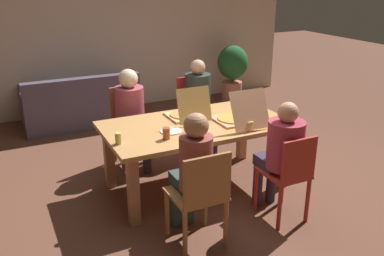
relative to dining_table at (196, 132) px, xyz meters
The scene contains 20 objects.
ground_plane 0.65m from the dining_table, ahead, with size 20.00×20.00×0.00m, color brown.
back_wall 3.38m from the dining_table, 90.00° to the left, with size 6.79×0.12×2.62m, color beige.
dining_table is the anchor object (origin of this frame).
chair_0 1.07m from the dining_table, 115.66° to the left, with size 0.41×0.41×0.96m.
person_0 0.94m from the dining_table, 119.30° to the left, with size 0.35×0.53×1.22m.
chair_1 1.12m from the dining_table, 114.47° to the right, with size 0.45×0.44×0.92m.
person_1 0.97m from the dining_table, 118.19° to the right, with size 0.29×0.49×1.21m.
chair_2 1.10m from the dining_table, 64.48° to the left, with size 0.45×0.40×0.99m.
person_2 0.97m from the dining_table, 60.83° to the left, with size 0.33×0.53×1.24m.
chair_3 1.12m from the dining_table, 64.80° to the right, with size 0.39×0.44×0.90m.
person_3 0.99m from the dining_table, 61.45° to the right, with size 0.34×0.50×1.18m.
pizza_box_0 0.47m from the dining_table, 21.61° to the right, with size 0.42×0.59×0.40m.
pizza_box_1 0.25m from the dining_table, 94.94° to the left, with size 0.38×0.48×0.39m.
plate_0 0.87m from the dining_table, 23.99° to the left, with size 0.24×0.24×0.03m.
plate_1 0.38m from the dining_table, 161.97° to the right, with size 0.22×0.22×0.01m.
drinking_glass_0 0.60m from the dining_table, 48.12° to the right, with size 0.08×0.08×0.10m, color #E5CA63.
drinking_glass_1 0.95m from the dining_table, 168.25° to the right, with size 0.06×0.06×0.11m, color #DFCC62.
drinking_glass_2 0.56m from the dining_table, 149.14° to the right, with size 0.07×0.07×0.12m, color #B54A2B.
couch 2.80m from the dining_table, 104.82° to the left, with size 1.73×0.92×0.82m.
potted_plant 3.48m from the dining_table, 52.32° to the left, with size 0.56×0.56×1.02m.
Camera 1 is at (-1.88, -3.76, 2.28)m, focal length 39.03 mm.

